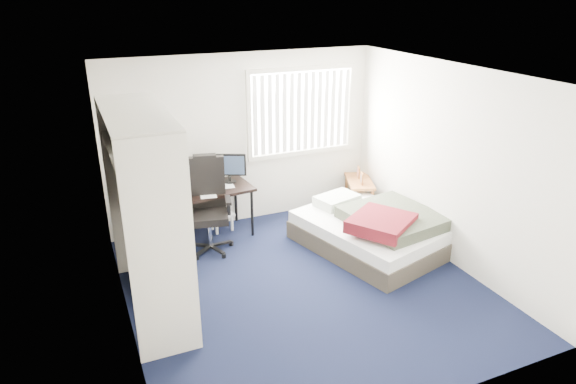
{
  "coord_description": "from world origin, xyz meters",
  "views": [
    {
      "loc": [
        -2.28,
        -4.76,
        3.34
      ],
      "look_at": [
        -0.03,
        0.4,
        1.07
      ],
      "focal_mm": 32.0,
      "sensor_mm": 36.0,
      "label": 1
    }
  ],
  "objects_px": {
    "nightstand": "(359,184)",
    "office_chair": "(208,214)",
    "desk": "(197,187)",
    "bed": "(373,230)"
  },
  "relations": [
    {
      "from": "desk",
      "to": "bed",
      "type": "height_order",
      "value": "desk"
    },
    {
      "from": "desk",
      "to": "office_chair",
      "type": "xyz_separation_m",
      "value": [
        0.05,
        -0.35,
        -0.27
      ]
    },
    {
      "from": "desk",
      "to": "nightstand",
      "type": "relative_size",
      "value": 1.87
    },
    {
      "from": "office_chair",
      "to": "bed",
      "type": "bearing_deg",
      "value": -23.91
    },
    {
      "from": "office_chair",
      "to": "nightstand",
      "type": "bearing_deg",
      "value": 6.34
    },
    {
      "from": "office_chair",
      "to": "bed",
      "type": "relative_size",
      "value": 0.59
    },
    {
      "from": "office_chair",
      "to": "nightstand",
      "type": "height_order",
      "value": "office_chair"
    },
    {
      "from": "desk",
      "to": "bed",
      "type": "bearing_deg",
      "value": -31.0
    },
    {
      "from": "desk",
      "to": "nightstand",
      "type": "distance_m",
      "value": 2.58
    },
    {
      "from": "nightstand",
      "to": "office_chair",
      "type": "bearing_deg",
      "value": -173.66
    }
  ]
}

